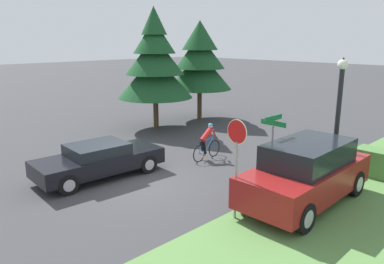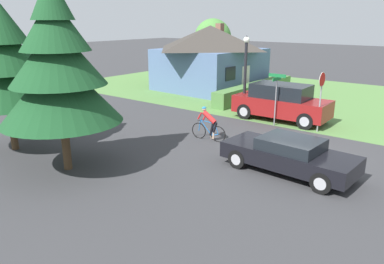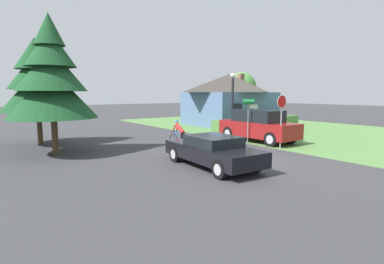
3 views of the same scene
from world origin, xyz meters
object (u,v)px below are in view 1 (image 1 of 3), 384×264
at_px(conifer_tall_near, 155,63).
at_px(stop_sign, 237,150).
at_px(street_lamp, 339,109).
at_px(parked_suv_right, 306,173).
at_px(cyclist, 207,142).
at_px(conifer_tall_far, 200,60).
at_px(street_name_sign, 272,140).
at_px(sedan_left_lane, 99,160).

bearing_deg(conifer_tall_near, stop_sign, -28.00).
relative_size(street_lamp, conifer_tall_near, 0.66).
relative_size(parked_suv_right, stop_sign, 1.74).
relative_size(parked_suv_right, conifer_tall_near, 0.75).
height_order(parked_suv_right, stop_sign, stop_sign).
distance_m(cyclist, conifer_tall_far, 8.63).
relative_size(parked_suv_right, street_name_sign, 1.90).
height_order(stop_sign, conifer_tall_far, conifer_tall_far).
height_order(stop_sign, street_name_sign, stop_sign).
height_order(cyclist, stop_sign, stop_sign).
bearing_deg(street_lamp, stop_sign, -98.97).
height_order(parked_suv_right, street_lamp, street_lamp).
bearing_deg(cyclist, street_lamp, -81.45).
height_order(parked_suv_right, street_name_sign, street_name_sign).
bearing_deg(stop_sign, conifer_tall_far, -38.93).
relative_size(stop_sign, street_name_sign, 1.09).
bearing_deg(conifer_tall_far, parked_suv_right, -30.96).
bearing_deg(cyclist, conifer_tall_far, 42.28).
bearing_deg(cyclist, street_name_sign, -111.41).
bearing_deg(parked_suv_right, stop_sign, 158.81).
distance_m(street_name_sign, conifer_tall_near, 10.46).
bearing_deg(parked_suv_right, conifer_tall_near, 73.43).
distance_m(cyclist, conifer_tall_near, 6.81).
bearing_deg(parked_suv_right, sedan_left_lane, 116.43).
distance_m(stop_sign, street_lamp, 4.56).
relative_size(street_name_sign, conifer_tall_far, 0.43).
bearing_deg(parked_suv_right, conifer_tall_far, 57.99).
bearing_deg(stop_sign, street_lamp, -96.59).
distance_m(sedan_left_lane, parked_suv_right, 7.17).
relative_size(sedan_left_lane, street_name_sign, 1.79).
xyz_separation_m(cyclist, street_lamp, (4.94, 1.13, 1.91)).
distance_m(conifer_tall_near, conifer_tall_far, 3.57).
relative_size(stop_sign, conifer_tall_near, 0.43).
xyz_separation_m(sedan_left_lane, parked_suv_right, (6.36, 3.31, 0.31)).
distance_m(sedan_left_lane, cyclist, 4.50).
bearing_deg(parked_suv_right, street_lamp, 2.87).
distance_m(cyclist, parked_suv_right, 5.19).
height_order(cyclist, street_lamp, street_lamp).
distance_m(sedan_left_lane, conifer_tall_near, 8.34).
bearing_deg(stop_sign, street_name_sign, -80.38).
bearing_deg(sedan_left_lane, conifer_tall_far, 28.32).
height_order(cyclist, conifer_tall_near, conifer_tall_near).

